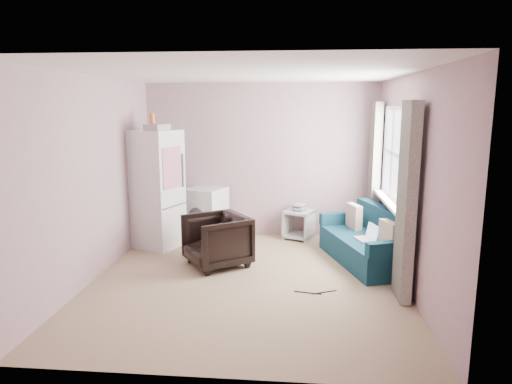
% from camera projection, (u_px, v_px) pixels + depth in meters
% --- Properties ---
extents(room, '(3.84, 4.24, 2.54)m').
position_uv_depth(room, '(249.00, 180.00, 5.45)').
color(room, '#9C8466').
rests_on(room, ground).
extents(armchair, '(1.00, 1.01, 0.77)m').
position_uv_depth(armchair, '(217.00, 238.00, 6.12)').
color(armchair, black).
rests_on(armchair, ground).
extents(fridge, '(0.79, 0.79, 2.02)m').
position_uv_depth(fridge, '(157.00, 188.00, 6.89)').
color(fridge, silver).
rests_on(fridge, ground).
extents(washing_machine, '(0.73, 0.73, 0.81)m').
position_uv_depth(washing_machine, '(206.00, 211.00, 7.49)').
color(washing_machine, silver).
rests_on(washing_machine, ground).
extents(side_table, '(0.55, 0.55, 0.58)m').
position_uv_depth(side_table, '(299.00, 222.00, 7.39)').
color(side_table, '#A6A5A2').
rests_on(side_table, ground).
extents(sofa, '(1.23, 1.82, 0.74)m').
position_uv_depth(sofa, '(370.00, 243.00, 6.26)').
color(sofa, '#10394C').
rests_on(sofa, ground).
extents(window_dressing, '(0.17, 2.62, 2.18)m').
position_uv_depth(window_dressing, '(388.00, 185.00, 6.00)').
color(window_dressing, white).
rests_on(window_dressing, ground).
extents(floor_cables, '(0.50, 0.14, 0.01)m').
position_uv_depth(floor_cables, '(316.00, 292.00, 5.27)').
color(floor_cables, black).
rests_on(floor_cables, ground).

